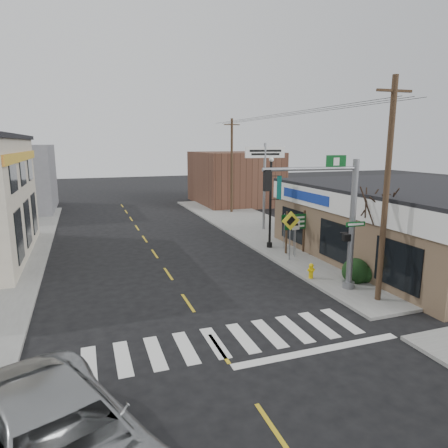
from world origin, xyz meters
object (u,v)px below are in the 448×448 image
object	(u,v)px
suv	(59,448)
traffic_signal_pole	(339,212)
guide_sign	(296,226)
lamp_post	(271,196)
bare_tree	(379,195)
fire_hydrant	(311,270)
dance_center_sign	(265,164)
utility_pole_far	(232,165)
utility_pole_near	(386,190)

from	to	relation	value
suv	traffic_signal_pole	world-z (taller)	traffic_signal_pole
guide_sign	lamp_post	distance (m)	2.43
lamp_post	bare_tree	bearing A→B (deg)	-64.54
fire_hydrant	dance_center_sign	distance (m)	12.29
utility_pole_far	lamp_post	bearing A→B (deg)	-97.74
utility_pole_far	traffic_signal_pole	bearing A→B (deg)	-95.56
utility_pole_near	suv	bearing A→B (deg)	-152.52
guide_sign	utility_pole_near	xyz separation A→B (m)	(-0.37, -7.61, 2.94)
lamp_post	utility_pole_near	size ratio (longest dim) A/B	0.63
utility_pole_near	traffic_signal_pole	bearing A→B (deg)	125.63
guide_sign	utility_pole_far	xyz separation A→B (m)	(1.53, 14.81, 2.79)
lamp_post	bare_tree	world-z (taller)	lamp_post
dance_center_sign	bare_tree	distance (m)	12.61
traffic_signal_pole	utility_pole_near	size ratio (longest dim) A/B	0.66
guide_sign	traffic_signal_pole	bearing A→B (deg)	-101.64
dance_center_sign	bare_tree	world-z (taller)	dance_center_sign
lamp_post	guide_sign	bearing A→B (deg)	-50.62
lamp_post	bare_tree	size ratio (longest dim) A/B	1.07
lamp_post	dance_center_sign	size ratio (longest dim) A/B	0.87
suv	guide_sign	xyz separation A→B (m)	(12.44, 13.10, 0.86)
suv	bare_tree	bearing A→B (deg)	6.49
dance_center_sign	utility_pole_far	bearing A→B (deg)	92.20
suv	bare_tree	distance (m)	15.54
dance_center_sign	bare_tree	xyz separation A→B (m)	(-0.25, -12.59, -0.77)
suv	bare_tree	xyz separation A→B (m)	(13.31, 7.29, 3.34)
traffic_signal_pole	utility_pole_far	xyz separation A→B (m)	(2.90, 20.86, 0.91)
suv	fire_hydrant	xyz separation A→B (m)	(10.87, 8.76, -0.38)
guide_sign	fire_hydrant	world-z (taller)	guide_sign
traffic_signal_pole	bare_tree	world-z (taller)	traffic_signal_pole
traffic_signal_pole	suv	bearing A→B (deg)	-142.59
fire_hydrant	utility_pole_near	size ratio (longest dim) A/B	0.08
suv	fire_hydrant	world-z (taller)	suv
fire_hydrant	lamp_post	size ratio (longest dim) A/B	0.13
fire_hydrant	dance_center_sign	size ratio (longest dim) A/B	0.11
bare_tree	utility_pole_far	size ratio (longest dim) A/B	0.60
traffic_signal_pole	utility_pole_near	xyz separation A→B (m)	(1.00, -1.57, 1.05)
fire_hydrant	bare_tree	distance (m)	4.68
suv	traffic_signal_pole	xyz separation A→B (m)	(11.06, 7.06, 2.75)
traffic_signal_pole	dance_center_sign	bearing A→B (deg)	83.88
dance_center_sign	utility_pole_near	distance (m)	14.47
fire_hydrant	utility_pole_far	bearing A→B (deg)	80.81
guide_sign	bare_tree	bearing A→B (deg)	-80.34
suv	traffic_signal_pole	distance (m)	13.41
utility_pole_near	utility_pole_far	world-z (taller)	utility_pole_near
traffic_signal_pole	lamp_post	world-z (taller)	traffic_signal_pole
traffic_signal_pole	bare_tree	bearing A→B (deg)	10.80
bare_tree	utility_pole_near	xyz separation A→B (m)	(-1.24, -1.80, 0.46)
bare_tree	utility_pole_far	distance (m)	20.64
fire_hydrant	lamp_post	xyz separation A→B (m)	(0.75, 5.98, 2.84)
lamp_post	dance_center_sign	world-z (taller)	dance_center_sign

